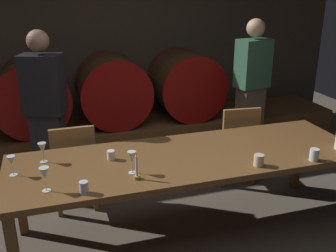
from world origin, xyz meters
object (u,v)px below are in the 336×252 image
(wine_glass_far_right, at_px, (132,158))
(dining_table, at_px, (188,162))
(wine_barrel_center, at_px, (113,90))
(chair_right, at_px, (237,140))
(candle_center, at_px, (137,172))
(cup_center_left, at_px, (111,155))
(chair_left, at_px, (74,163))
(guest_right, at_px, (251,90))
(wine_glass_far_left, at_px, (12,161))
(guest_left, at_px, (46,116))
(wine_barrel_left, at_px, (33,96))
(wine_barrel_right, at_px, (186,84))
(wine_glass_center_right, at_px, (45,174))
(cup_center_right, at_px, (259,160))
(cup_far_left, at_px, (84,187))
(cup_far_right, at_px, (314,155))
(wine_glass_center_left, at_px, (42,149))

(wine_glass_far_right, bearing_deg, dining_table, 18.56)
(wine_barrel_center, distance_m, chair_right, 1.74)
(candle_center, distance_m, cup_center_left, 0.41)
(chair_left, distance_m, guest_right, 2.26)
(wine_glass_far_left, bearing_deg, guest_left, 74.81)
(wine_barrel_left, distance_m, wine_barrel_right, 1.96)
(guest_left, height_order, candle_center, guest_left)
(chair_left, xyz_separation_m, wine_glass_center_right, (-0.24, -0.95, 0.38))
(cup_center_right, bearing_deg, wine_barrel_left, 125.59)
(wine_barrel_center, xyz_separation_m, wine_glass_far_right, (-0.24, -2.20, 0.06))
(wine_barrel_right, bearing_deg, cup_center_right, -96.22)
(wine_barrel_right, distance_m, cup_center_right, 2.39)
(wine_barrel_left, height_order, wine_glass_center_right, wine_barrel_left)
(wine_barrel_center, xyz_separation_m, cup_far_left, (-0.61, -2.40, -0.02))
(wine_barrel_left, distance_m, cup_far_right, 3.26)
(candle_center, xyz_separation_m, cup_center_left, (-0.12, 0.39, -0.02))
(wine_barrel_right, height_order, cup_center_right, wine_barrel_right)
(wine_barrel_right, height_order, chair_right, wine_barrel_right)
(guest_left, distance_m, wine_glass_center_right, 1.29)
(cup_center_right, height_order, cup_far_right, cup_far_right)
(dining_table, xyz_separation_m, cup_far_right, (0.93, -0.39, 0.11))
(wine_glass_far_left, relative_size, wine_glass_center_right, 0.88)
(chair_right, relative_size, cup_center_left, 11.45)
(dining_table, bearing_deg, guest_left, 137.01)
(chair_left, relative_size, guest_left, 0.52)
(wine_barrel_right, distance_m, dining_table, 2.16)
(wine_barrel_left, distance_m, wine_glass_far_left, 1.98)
(wine_barrel_left, relative_size, chair_right, 1.00)
(wine_glass_center_left, distance_m, cup_far_left, 0.65)
(wine_glass_center_left, bearing_deg, guest_right, 23.00)
(dining_table, relative_size, candle_center, 14.08)
(wine_barrel_center, distance_m, wine_glass_far_left, 2.26)
(candle_center, xyz_separation_m, wine_glass_center_right, (-0.63, 0.02, 0.07))
(wine_barrel_left, bearing_deg, guest_right, -17.44)
(wine_glass_center_right, xyz_separation_m, cup_center_right, (1.59, -0.09, -0.08))
(wine_barrel_left, relative_size, cup_center_left, 11.47)
(wine_barrel_left, height_order, wine_barrel_center, same)
(wine_barrel_right, height_order, guest_right, guest_right)
(candle_center, height_order, cup_far_right, candle_center)
(wine_barrel_center, relative_size, guest_left, 0.52)
(cup_center_left, xyz_separation_m, cup_center_right, (1.08, -0.46, 0.01))
(wine_glass_center_left, xyz_separation_m, wine_glass_far_right, (0.63, -0.40, 0.01))
(wine_barrel_center, xyz_separation_m, dining_table, (0.28, -2.03, -0.12))
(wine_barrel_center, relative_size, wine_glass_center_right, 4.96)
(guest_right, distance_m, cup_center_right, 1.79)
(wine_barrel_right, xyz_separation_m, wine_glass_far_right, (-1.23, -2.20, 0.06))
(chair_left, bearing_deg, wine_glass_far_right, 113.80)
(cup_far_left, distance_m, cup_center_left, 0.55)
(candle_center, distance_m, wine_glass_center_left, 0.82)
(wine_glass_far_left, bearing_deg, wine_glass_center_left, 38.20)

